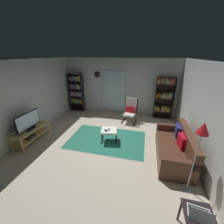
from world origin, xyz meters
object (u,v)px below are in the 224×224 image
(tv_remote, at_px, (109,130))
(side_table, at_px, (197,219))
(leather_sofa, at_px, (175,148))
(laptop, at_px, (200,215))
(lounge_armchair, at_px, (130,110))
(floor_lamp_by_sofa, at_px, (202,135))
(wall_clock, at_px, (97,74))
(bookshelf_near_tv, at_px, (77,91))
(ottoman, at_px, (109,132))
(cell_phone, at_px, (106,131))
(tv_stand, at_px, (31,134))
(television, at_px, (28,122))
(bookshelf_near_sofa, at_px, (164,97))

(tv_remote, distance_m, side_table, 3.07)
(leather_sofa, height_order, laptop, leather_sofa)
(leather_sofa, xyz_separation_m, laptop, (-0.01, -2.01, 0.27))
(leather_sofa, relative_size, tv_remote, 13.00)
(lounge_armchair, relative_size, laptop, 2.85)
(leather_sofa, distance_m, floor_lamp_by_sofa, 1.50)
(lounge_armchair, height_order, wall_clock, wall_clock)
(wall_clock, bearing_deg, bookshelf_near_tv, -170.49)
(tv_remote, xyz_separation_m, side_table, (2.02, -2.31, -0.03))
(ottoman, bearing_deg, laptop, -49.74)
(lounge_armchair, xyz_separation_m, floor_lamp_by_sofa, (1.65, -3.14, 0.84))
(cell_phone, height_order, side_table, side_table)
(side_table, height_order, wall_clock, wall_clock)
(tv_stand, bearing_deg, wall_clock, 69.57)
(tv_remote, relative_size, laptop, 0.40)
(lounge_armchair, bearing_deg, floor_lamp_by_sofa, -62.31)
(tv_stand, distance_m, wall_clock, 3.82)
(floor_lamp_by_sofa, distance_m, laptop, 1.25)
(tv_stand, xyz_separation_m, lounge_armchair, (2.97, 2.42, 0.20))
(lounge_armchair, bearing_deg, wall_clock, 153.72)
(floor_lamp_by_sofa, xyz_separation_m, wall_clock, (-3.39, 4.00, 0.48))
(leather_sofa, bearing_deg, floor_lamp_by_sofa, -83.51)
(television, xyz_separation_m, ottoman, (2.47, 0.69, -0.42))
(bookshelf_near_tv, height_order, ottoman, bookshelf_near_tv)
(leather_sofa, bearing_deg, television, -175.90)
(ottoman, bearing_deg, bookshelf_near_sofa, 52.24)
(tv_remote, height_order, side_table, side_table)
(tv_remote, xyz_separation_m, laptop, (2.01, -2.36, 0.15))
(ottoman, relative_size, side_table, 1.15)
(cell_phone, bearing_deg, side_table, -87.85)
(bookshelf_near_tv, xyz_separation_m, laptop, (4.33, -4.78, -0.44))
(leather_sofa, height_order, floor_lamp_by_sofa, floor_lamp_by_sofa)
(leather_sofa, distance_m, wall_clock, 4.67)
(floor_lamp_by_sofa, bearing_deg, ottoman, 146.47)
(leather_sofa, bearing_deg, ottoman, 169.69)
(leather_sofa, height_order, ottoman, leather_sofa)
(tv_stand, bearing_deg, lounge_armchair, 39.18)
(tv_stand, bearing_deg, cell_phone, 14.47)
(bookshelf_near_tv, distance_m, laptop, 6.46)
(side_table, bearing_deg, wall_clock, 123.67)
(side_table, bearing_deg, tv_remote, 131.15)
(lounge_armchair, xyz_separation_m, side_table, (1.52, -4.05, -0.13))
(lounge_armchair, bearing_deg, leather_sofa, -53.78)
(leather_sofa, relative_size, wall_clock, 6.45)
(television, bearing_deg, wall_clock, 69.52)
(tv_stand, relative_size, leather_sofa, 0.68)
(leather_sofa, height_order, wall_clock, wall_clock)
(bookshelf_near_tv, height_order, side_table, bookshelf_near_tv)
(tv_stand, distance_m, floor_lamp_by_sofa, 4.79)
(ottoman, xyz_separation_m, side_table, (2.02, -2.33, 0.05))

